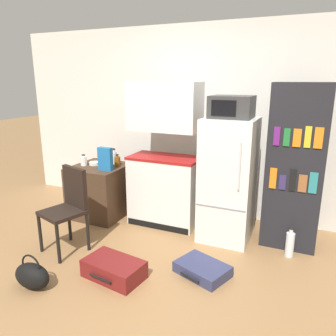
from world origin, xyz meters
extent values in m
plane|color=olive|center=(0.00, 0.00, 0.00)|extent=(24.00, 24.00, 0.00)
cube|color=silver|center=(0.20, 2.00, 1.27)|extent=(6.40, 0.10, 2.55)
cube|color=#422D1E|center=(-1.28, 1.24, 0.35)|extent=(0.69, 0.72, 0.71)
cube|color=silver|center=(-0.36, 1.36, 0.43)|extent=(0.88, 0.47, 0.87)
cube|color=maroon|center=(-0.36, 1.36, 0.88)|extent=(0.90, 0.48, 0.03)
cube|color=silver|center=(-0.36, 1.36, 1.52)|extent=(0.88, 0.40, 0.59)
cube|color=black|center=(-0.36, 1.12, 0.04)|extent=(0.84, 0.01, 0.08)
cube|color=silver|center=(0.48, 1.29, 0.72)|extent=(0.58, 0.62, 1.43)
cube|color=gray|center=(0.48, 0.98, 0.49)|extent=(0.55, 0.01, 0.01)
cylinder|color=silver|center=(0.67, 0.97, 0.97)|extent=(0.02, 0.02, 0.50)
cube|color=#333333|center=(0.48, 1.29, 1.55)|extent=(0.46, 0.39, 0.24)
cube|color=black|center=(0.44, 1.09, 1.55)|extent=(0.26, 0.01, 0.16)
cube|color=black|center=(1.18, 1.41, 0.91)|extent=(0.59, 0.38, 1.82)
cube|color=orange|center=(0.99, 1.22, 0.82)|extent=(0.07, 0.01, 0.23)
cube|color=#332856|center=(1.08, 1.22, 0.79)|extent=(0.07, 0.01, 0.16)
cube|color=black|center=(1.18, 1.22, 0.82)|extent=(0.06, 0.01, 0.24)
cube|color=brown|center=(1.28, 1.22, 0.80)|extent=(0.08, 0.01, 0.19)
cube|color=teal|center=(1.38, 1.22, 0.82)|extent=(0.08, 0.01, 0.22)
cube|color=#661E75|center=(0.99, 1.22, 1.28)|extent=(0.06, 0.01, 0.20)
cube|color=#1E7033|center=(1.08, 1.22, 1.27)|extent=(0.06, 0.01, 0.18)
cube|color=orange|center=(1.18, 1.22, 1.27)|extent=(0.08, 0.01, 0.18)
cube|color=gold|center=(1.28, 1.22, 1.29)|extent=(0.06, 0.01, 0.22)
cube|color=orange|center=(1.38, 1.22, 1.28)|extent=(0.08, 0.01, 0.21)
cylinder|color=brown|center=(-1.06, 1.35, 0.77)|extent=(0.08, 0.08, 0.12)
cylinder|color=brown|center=(-1.06, 1.35, 0.84)|extent=(0.04, 0.04, 0.02)
cylinder|color=black|center=(-1.06, 1.35, 0.86)|extent=(0.04, 0.04, 0.01)
cylinder|color=silver|center=(-1.16, 1.43, 0.79)|extent=(0.07, 0.07, 0.17)
cylinder|color=silver|center=(-1.16, 1.43, 0.89)|extent=(0.03, 0.03, 0.03)
cylinder|color=black|center=(-1.16, 1.43, 0.91)|extent=(0.04, 0.04, 0.02)
cylinder|color=white|center=(-1.48, 1.17, 0.77)|extent=(0.09, 0.09, 0.12)
cylinder|color=white|center=(-1.48, 1.17, 0.84)|extent=(0.04, 0.04, 0.02)
cylinder|color=black|center=(-1.48, 1.17, 0.85)|extent=(0.04, 0.04, 0.01)
cylinder|color=silver|center=(-1.37, 1.26, 0.73)|extent=(0.15, 0.15, 0.04)
cube|color=#1E66A8|center=(-1.07, 1.09, 0.86)|extent=(0.19, 0.07, 0.30)
cylinder|color=black|center=(-1.28, 0.11, 0.22)|extent=(0.04, 0.04, 0.43)
cylinder|color=black|center=(-0.94, 0.00, 0.22)|extent=(0.04, 0.04, 0.43)
cylinder|color=black|center=(-1.17, 0.45, 0.22)|extent=(0.04, 0.04, 0.43)
cylinder|color=black|center=(-0.83, 0.34, 0.22)|extent=(0.04, 0.04, 0.43)
cube|color=black|center=(-1.05, 0.23, 0.45)|extent=(0.50, 0.50, 0.04)
cube|color=black|center=(-1.00, 0.40, 0.70)|extent=(0.38, 0.16, 0.45)
cube|color=navy|center=(0.48, 0.41, 0.05)|extent=(0.58, 0.49, 0.11)
cylinder|color=black|center=(0.41, 0.23, 0.05)|extent=(0.21, 0.10, 0.02)
cube|color=maroon|center=(-0.28, 0.02, 0.09)|extent=(0.61, 0.41, 0.18)
cylinder|color=black|center=(-0.31, -0.17, 0.09)|extent=(0.26, 0.06, 0.02)
ellipsoid|color=black|center=(-0.87, -0.42, 0.12)|extent=(0.36, 0.20, 0.24)
torus|color=black|center=(-0.87, -0.42, 0.23)|extent=(0.21, 0.02, 0.21)
cylinder|color=silver|center=(1.23, 1.12, 0.13)|extent=(0.09, 0.09, 0.27)
cylinder|color=silver|center=(1.23, 1.12, 0.29)|extent=(0.04, 0.04, 0.05)
cylinder|color=black|center=(1.23, 1.12, 0.33)|extent=(0.05, 0.05, 0.03)
camera|label=1|loc=(1.32, -2.30, 1.85)|focal=35.00mm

